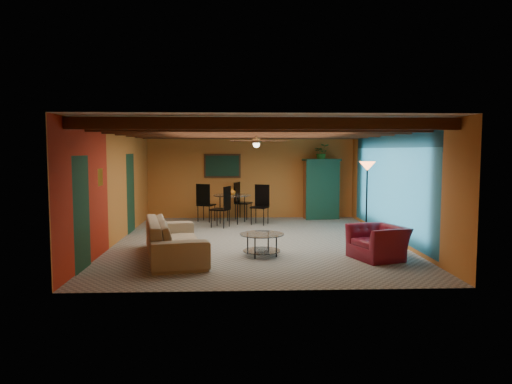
{
  "coord_description": "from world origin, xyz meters",
  "views": [
    {
      "loc": [
        -0.49,
        -11.17,
        2.15
      ],
      "look_at": [
        0.0,
        0.2,
        1.15
      ],
      "focal_mm": 33.66,
      "sensor_mm": 36.0,
      "label": 1
    }
  ],
  "objects_px": {
    "sofa": "(175,238)",
    "armchair": "(378,242)",
    "vase": "(232,180)",
    "dining_table": "(232,203)",
    "potted_plant": "(322,153)",
    "armoire": "(321,190)",
    "coffee_table": "(262,244)",
    "floor_lamp": "(367,201)"
  },
  "relations": [
    {
      "from": "floor_lamp",
      "to": "potted_plant",
      "type": "distance_m",
      "value": 3.78
    },
    {
      "from": "floor_lamp",
      "to": "potted_plant",
      "type": "relative_size",
      "value": 3.65
    },
    {
      "from": "coffee_table",
      "to": "armoire",
      "type": "bearing_deg",
      "value": 67.68
    },
    {
      "from": "armchair",
      "to": "dining_table",
      "type": "distance_m",
      "value": 5.65
    },
    {
      "from": "coffee_table",
      "to": "potted_plant",
      "type": "xyz_separation_m",
      "value": [
        2.16,
        5.25,
        1.84
      ]
    },
    {
      "from": "armchair",
      "to": "floor_lamp",
      "type": "xyz_separation_m",
      "value": [
        0.33,
        2.07,
        0.61
      ]
    },
    {
      "from": "sofa",
      "to": "armchair",
      "type": "bearing_deg",
      "value": -106.16
    },
    {
      "from": "coffee_table",
      "to": "armoire",
      "type": "relative_size",
      "value": 0.5
    },
    {
      "from": "dining_table",
      "to": "floor_lamp",
      "type": "relative_size",
      "value": 1.18
    },
    {
      "from": "floor_lamp",
      "to": "armoire",
      "type": "bearing_deg",
      "value": 97.16
    },
    {
      "from": "armoire",
      "to": "dining_table",
      "type": "bearing_deg",
      "value": -172.12
    },
    {
      "from": "dining_table",
      "to": "floor_lamp",
      "type": "bearing_deg",
      "value": -40.7
    },
    {
      "from": "armoire",
      "to": "vase",
      "type": "relative_size",
      "value": 9.11
    },
    {
      "from": "armchair",
      "to": "potted_plant",
      "type": "bearing_deg",
      "value": 161.83
    },
    {
      "from": "sofa",
      "to": "potted_plant",
      "type": "xyz_separation_m",
      "value": [
        3.91,
        5.36,
        1.68
      ]
    },
    {
      "from": "armchair",
      "to": "potted_plant",
      "type": "height_order",
      "value": "potted_plant"
    },
    {
      "from": "armchair",
      "to": "floor_lamp",
      "type": "distance_m",
      "value": 2.18
    },
    {
      "from": "armchair",
      "to": "dining_table",
      "type": "relative_size",
      "value": 0.46
    },
    {
      "from": "coffee_table",
      "to": "vase",
      "type": "height_order",
      "value": "vase"
    },
    {
      "from": "coffee_table",
      "to": "vase",
      "type": "distance_m",
      "value": 4.61
    },
    {
      "from": "floor_lamp",
      "to": "vase",
      "type": "xyz_separation_m",
      "value": [
        -3.23,
        2.78,
        0.31
      ]
    },
    {
      "from": "sofa",
      "to": "dining_table",
      "type": "relative_size",
      "value": 1.19
    },
    {
      "from": "sofa",
      "to": "armoire",
      "type": "distance_m",
      "value": 6.65
    },
    {
      "from": "armoire",
      "to": "potted_plant",
      "type": "relative_size",
      "value": 3.51
    },
    {
      "from": "armoire",
      "to": "vase",
      "type": "xyz_separation_m",
      "value": [
        -2.78,
        -0.8,
        0.35
      ]
    },
    {
      "from": "sofa",
      "to": "armchair",
      "type": "height_order",
      "value": "sofa"
    },
    {
      "from": "armchair",
      "to": "armoire",
      "type": "height_order",
      "value": "armoire"
    },
    {
      "from": "dining_table",
      "to": "armoire",
      "type": "distance_m",
      "value": 2.91
    },
    {
      "from": "armoire",
      "to": "vase",
      "type": "distance_m",
      "value": 2.91
    },
    {
      "from": "coffee_table",
      "to": "dining_table",
      "type": "xyz_separation_m",
      "value": [
        -0.62,
        4.45,
        0.35
      ]
    },
    {
      "from": "armchair",
      "to": "coffee_table",
      "type": "xyz_separation_m",
      "value": [
        -2.28,
        0.39,
        -0.1
      ]
    },
    {
      "from": "vase",
      "to": "dining_table",
      "type": "bearing_deg",
      "value": 0.0
    },
    {
      "from": "sofa",
      "to": "floor_lamp",
      "type": "xyz_separation_m",
      "value": [
        4.36,
        1.78,
        0.55
      ]
    },
    {
      "from": "coffee_table",
      "to": "floor_lamp",
      "type": "height_order",
      "value": "floor_lamp"
    },
    {
      "from": "potted_plant",
      "to": "coffee_table",
      "type": "bearing_deg",
      "value": -112.32
    },
    {
      "from": "dining_table",
      "to": "potted_plant",
      "type": "height_order",
      "value": "potted_plant"
    },
    {
      "from": "potted_plant",
      "to": "vase",
      "type": "bearing_deg",
      "value": -163.87
    },
    {
      "from": "armoire",
      "to": "floor_lamp",
      "type": "relative_size",
      "value": 0.96
    },
    {
      "from": "potted_plant",
      "to": "armchair",
      "type": "bearing_deg",
      "value": -88.8
    },
    {
      "from": "potted_plant",
      "to": "vase",
      "type": "xyz_separation_m",
      "value": [
        -2.78,
        -0.8,
        -0.81
      ]
    },
    {
      "from": "potted_plant",
      "to": "dining_table",
      "type": "bearing_deg",
      "value": -163.87
    },
    {
      "from": "armchair",
      "to": "coffee_table",
      "type": "relative_size",
      "value": 1.13
    }
  ]
}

